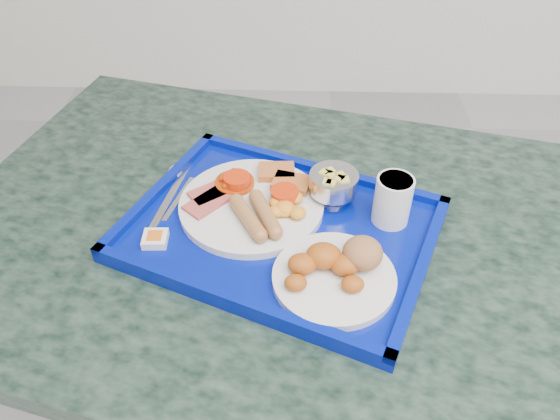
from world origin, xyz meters
The scene contains 9 objects.
table centered at (-0.84, 1.14, 0.57)m, with size 1.38×1.09×0.76m.
tray centered at (-0.86, 1.12, 0.77)m, with size 0.60×0.53×0.03m.
main_plate centered at (-0.91, 1.17, 0.79)m, with size 0.25×0.25×0.04m.
bread_plate centered at (-0.77, 1.01, 0.80)m, with size 0.19×0.19×0.06m.
fruit_bowl centered at (-0.77, 1.20, 0.82)m, with size 0.09×0.09×0.06m.
juice_cup centered at (-0.68, 1.15, 0.83)m, with size 0.06×0.06×0.09m.
spoon centered at (-1.06, 1.25, 0.78)m, with size 0.06×0.16×0.01m.
knife centered at (-1.06, 1.20, 0.78)m, with size 0.01×0.19×0.00m, color silver.
jam_packet centered at (-1.07, 1.08, 0.79)m, with size 0.04×0.04×0.02m.
Camera 1 is at (-0.84, 0.45, 1.41)m, focal length 35.00 mm.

